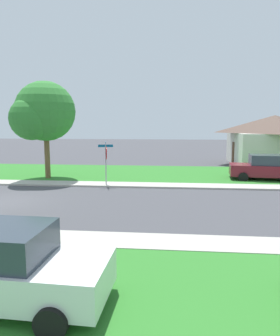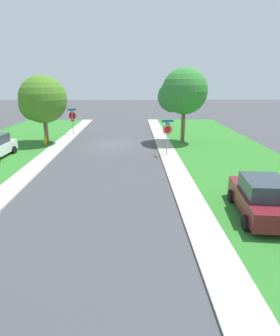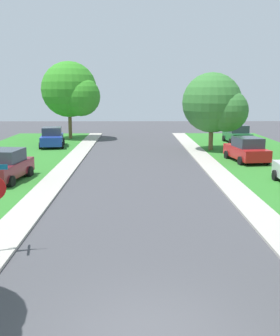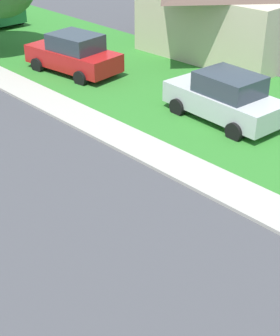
% 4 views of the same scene
% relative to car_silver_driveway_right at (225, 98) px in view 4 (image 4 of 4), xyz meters
% --- Properties ---
extents(sidewalk_east, '(1.40, 56.00, 0.10)m').
position_rel_car_silver_driveway_right_xyz_m(sidewalk_east, '(-3.52, -1.09, -0.82)').
color(sidewalk_east, '#ADA89E').
rests_on(sidewalk_east, ground).
extents(lawn_east, '(8.00, 56.00, 0.08)m').
position_rel_car_silver_driveway_right_xyz_m(lawn_east, '(1.18, -1.09, -0.83)').
color(lawn_east, '#2D7528').
rests_on(lawn_east, ground).
extents(car_silver_driveway_right, '(2.22, 4.39, 1.76)m').
position_rel_car_silver_driveway_right_xyz_m(car_silver_driveway_right, '(0.00, 0.00, 0.00)').
color(car_silver_driveway_right, silver).
rests_on(car_silver_driveway_right, ground).
extents(car_red_behind_trees, '(2.45, 4.50, 1.76)m').
position_rel_car_silver_driveway_right_xyz_m(car_red_behind_trees, '(-0.80, 7.61, 0.00)').
color(car_red_behind_trees, red).
rests_on(car_red_behind_trees, ground).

